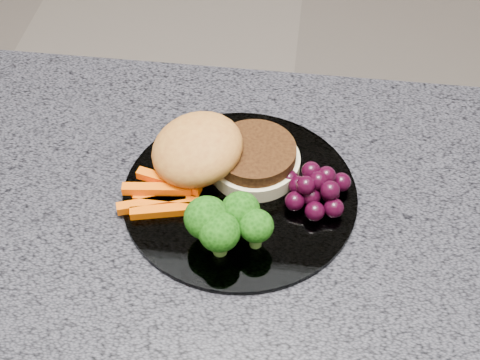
% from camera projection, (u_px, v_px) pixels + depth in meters
% --- Properties ---
extents(countertop, '(1.20, 0.60, 0.04)m').
position_uv_depth(countertop, '(253.00, 265.00, 0.71)').
color(countertop, '#45454E').
rests_on(countertop, island_cabinet).
extents(plate, '(0.26, 0.26, 0.01)m').
position_uv_depth(plate, '(240.00, 194.00, 0.74)').
color(plate, white).
rests_on(plate, countertop).
extents(burger, '(0.19, 0.14, 0.06)m').
position_uv_depth(burger, '(218.00, 155.00, 0.74)').
color(burger, '#F7E7AE').
rests_on(burger, plate).
extents(carrot_sticks, '(0.09, 0.06, 0.02)m').
position_uv_depth(carrot_sticks, '(162.00, 196.00, 0.73)').
color(carrot_sticks, '#FF6104').
rests_on(carrot_sticks, plate).
extents(broccoli, '(0.09, 0.07, 0.06)m').
position_uv_depth(broccoli, '(226.00, 222.00, 0.67)').
color(broccoli, '#548631').
rests_on(broccoli, plate).
extents(grape_bunch, '(0.08, 0.07, 0.04)m').
position_uv_depth(grape_bunch, '(316.00, 189.00, 0.72)').
color(grape_bunch, black).
rests_on(grape_bunch, plate).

